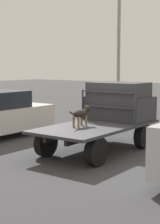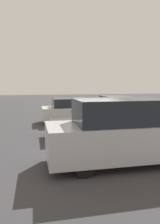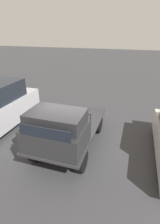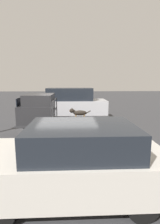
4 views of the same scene
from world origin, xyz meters
The scene contains 6 objects.
ground_plane centered at (0.00, 0.00, 0.00)m, with size 80.00×80.00×0.00m, color #38383A.
flatbed_truck centered at (0.00, 0.00, 0.60)m, with size 4.13×2.01×0.82m.
truck_cab centered at (1.30, 0.00, 1.38)m, with size 1.38×1.89×1.19m.
truck_headboard centered at (0.57, 0.00, 1.44)m, with size 0.04×1.89×0.95m.
dog centered at (-0.46, 0.21, 1.19)m, with size 0.97×0.23×0.61m.
light_pole_near centered at (7.02, 3.45, 4.38)m, with size 0.46×0.46×6.70m.
Camera 1 is at (-8.96, -6.01, 2.56)m, focal length 60.00 mm.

